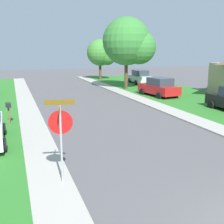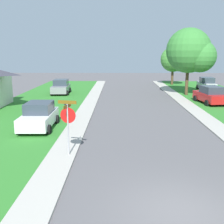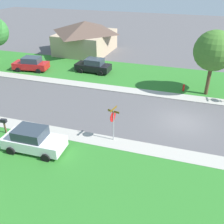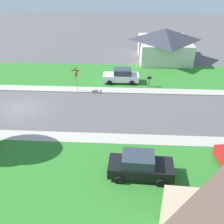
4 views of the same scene
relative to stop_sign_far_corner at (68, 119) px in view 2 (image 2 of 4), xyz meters
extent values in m
plane|color=#565456|center=(4.32, -4.82, -1.89)|extent=(120.00, 120.00, 0.00)
cube|color=#ADA89E|center=(9.02, 7.18, -1.84)|extent=(1.40, 56.00, 0.10)
cube|color=#ADA89E|center=(-0.38, 7.18, -1.84)|extent=(1.40, 56.00, 0.10)
cube|color=#2D7528|center=(-5.08, 7.18, -1.85)|extent=(8.00, 56.00, 0.08)
cylinder|color=#9E9EA3|center=(-0.01, -0.03, -0.59)|extent=(0.07, 0.07, 2.60)
cylinder|color=red|center=(0.00, 0.02, 0.16)|extent=(0.75, 0.19, 0.76)
cylinder|color=white|center=(0.01, 0.04, 0.16)|extent=(0.65, 0.14, 0.67)
cylinder|color=red|center=(0.01, 0.04, 0.16)|extent=(0.54, 0.12, 0.55)
cube|color=brown|center=(-0.01, -0.03, 0.80)|extent=(0.90, 0.21, 0.16)
cube|color=brown|center=(-0.01, -0.03, 0.61)|extent=(0.21, 0.90, 0.16)
cube|color=silver|center=(13.94, 23.88, -1.19)|extent=(2.27, 4.47, 0.76)
cube|color=#2D3842|center=(13.92, 23.68, -0.47)|extent=(1.82, 2.26, 0.68)
cylinder|color=black|center=(13.19, 25.30, -1.57)|extent=(0.31, 0.66, 0.64)
cylinder|color=black|center=(14.98, 25.10, -1.57)|extent=(0.31, 0.66, 0.64)
cylinder|color=black|center=(12.90, 22.65, -1.57)|extent=(0.31, 0.66, 0.64)
cylinder|color=black|center=(14.69, 22.45, -1.57)|extent=(0.31, 0.66, 0.64)
cube|color=white|center=(-2.78, 4.90, -1.19)|extent=(1.90, 4.34, 0.76)
cube|color=#2D3842|center=(-2.78, 5.10, -0.47)|extent=(1.65, 2.14, 0.68)
cylinder|color=black|center=(-1.85, 3.59, -1.57)|extent=(0.26, 0.65, 0.64)
cylinder|color=black|center=(-3.65, 3.54, -1.57)|extent=(0.26, 0.65, 0.64)
cylinder|color=black|center=(-1.91, 6.25, -1.57)|extent=(0.26, 0.65, 0.64)
cylinder|color=black|center=(-3.71, 6.21, -1.57)|extent=(0.26, 0.65, 0.64)
cube|color=red|center=(11.36, 14.29, -1.19)|extent=(2.35, 4.50, 0.76)
cube|color=#2D3842|center=(11.39, 14.10, -0.47)|extent=(1.86, 2.29, 0.68)
cylinder|color=black|center=(10.29, 15.50, -1.57)|extent=(0.32, 0.67, 0.64)
cylinder|color=black|center=(12.08, 15.73, -1.57)|extent=(0.32, 0.67, 0.64)
cylinder|color=black|center=(10.64, 12.85, -1.57)|extent=(0.32, 0.67, 0.64)
cube|color=gray|center=(-4.39, 20.37, -1.19)|extent=(2.02, 4.39, 0.76)
cube|color=#2D3842|center=(-4.40, 20.57, -0.47)|extent=(1.70, 2.18, 0.68)
cylinder|color=black|center=(-3.42, 19.09, -1.57)|extent=(0.27, 0.65, 0.64)
cylinder|color=black|center=(-5.22, 18.99, -1.57)|extent=(0.27, 0.65, 0.64)
cylinder|color=black|center=(-3.56, 21.75, -1.57)|extent=(0.27, 0.65, 0.64)
cylinder|color=black|center=(-5.35, 21.66, -1.57)|extent=(0.27, 0.65, 0.64)
cylinder|color=#4C3823|center=(10.36, 19.72, -0.21)|extent=(0.36, 0.36, 3.35)
sphere|color=#347A32|center=(10.36, 19.72, 3.23)|extent=(5.04, 5.04, 5.04)
sphere|color=#347A32|center=(11.49, 18.96, 2.60)|extent=(3.53, 3.53, 3.53)
cylinder|color=#4C3823|center=(10.69, 30.20, -0.61)|extent=(0.36, 0.36, 2.56)
sphere|color=#3E8432|center=(10.69, 30.20, 1.98)|extent=(3.72, 3.72, 3.72)
sphere|color=#3E8432|center=(11.53, 29.64, 1.51)|extent=(2.60, 2.60, 2.60)
cube|color=brown|center=(-1.62, 8.22, -1.36)|extent=(0.10, 0.10, 1.05)
cube|color=black|center=(-1.62, 8.22, -0.71)|extent=(0.32, 0.51, 0.26)
camera|label=1|loc=(-1.30, -8.38, 2.35)|focal=44.81mm
camera|label=2|loc=(2.33, -12.91, 3.11)|focal=45.22mm
camera|label=3|loc=(-15.02, -4.62, 9.36)|focal=41.05mm
camera|label=4|loc=(25.90, 5.42, 10.45)|focal=40.51mm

